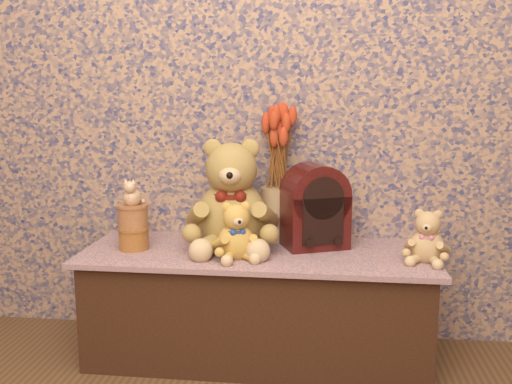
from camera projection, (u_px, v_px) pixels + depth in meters
display_shelf at (258, 304)px, 2.22m from camera, size 1.35×0.52×0.44m
teddy_large at (232, 190)px, 2.19m from camera, size 0.41×0.47×0.46m
teddy_medium at (236, 228)px, 2.07m from camera, size 0.24×0.26×0.23m
teddy_small at (428, 233)px, 2.03m from camera, size 0.21×0.23×0.21m
cathedral_radio at (315, 206)px, 2.21m from camera, size 0.29×0.25×0.33m
ceramic_vase at (277, 214)px, 2.32m from camera, size 0.14×0.14×0.22m
dried_stalks at (277, 131)px, 2.26m from camera, size 0.27×0.27×0.46m
biscuit_tin_lower at (134, 239)px, 2.19m from camera, size 0.13×0.13×0.08m
biscuit_tin_upper at (133, 217)px, 2.18m from camera, size 0.14×0.14×0.09m
cat_figurine at (132, 191)px, 2.16m from camera, size 0.09×0.09×0.11m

